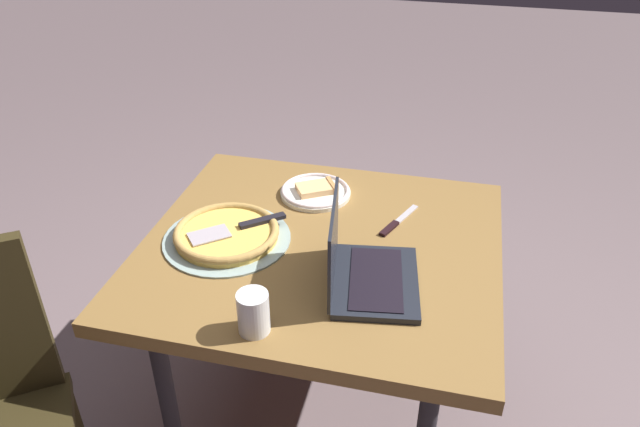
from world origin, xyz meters
TOP-DOWN VIEW (x-y plane):
  - ground_plane at (0.00, 0.00)m, footprint 12.00×12.00m
  - dining_table at (0.00, 0.00)m, footprint 1.01×0.93m
  - laptop at (-0.14, 0.15)m, footprint 0.27×0.33m
  - pizza_plate at (0.08, -0.26)m, footprint 0.23×0.23m
  - pizza_tray at (0.27, 0.04)m, footprint 0.37×0.37m
  - table_knife at (-0.20, -0.15)m, footprint 0.10×0.20m
  - drink_cup at (0.07, 0.38)m, footprint 0.08×0.08m

SIDE VIEW (x-z plane):
  - ground_plane at x=0.00m, z-range 0.00..0.00m
  - dining_table at x=0.00m, z-range 0.28..0.99m
  - table_knife at x=-0.20m, z-range 0.70..0.71m
  - pizza_plate at x=0.08m, z-range 0.70..0.74m
  - pizza_tray at x=0.27m, z-range 0.70..0.74m
  - laptop at x=-0.14m, z-range 0.64..0.87m
  - drink_cup at x=0.07m, z-range 0.71..0.81m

